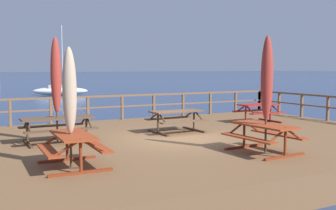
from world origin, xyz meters
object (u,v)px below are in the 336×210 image
Objects in this scene: picnic_table_back_right at (264,132)px; patio_umbrella_tall_mid_left at (70,91)px; patio_umbrella_tall_back_left at (267,79)px; picnic_table_mid_left at (258,109)px; sailboat_distant at (60,91)px; picnic_table_mid_centre at (58,124)px; picnic_table_front_left at (73,143)px; picnic_table_back_left at (176,116)px; patio_umbrella_short_back at (56,76)px.

patio_umbrella_tall_mid_left is at bearing 171.09° from picnic_table_back_right.
patio_umbrella_tall_back_left reaches higher than picnic_table_back_right.
picnic_table_mid_left is 0.22× the size of sailboat_distant.
picnic_table_mid_left is at bearing 4.91° from picnic_table_mid_centre.
patio_umbrella_tall_mid_left is at bearing 150.45° from picnic_table_front_left.
picnic_table_back_left is at bearing 36.62° from picnic_table_front_left.
picnic_table_back_left is 0.70× the size of patio_umbrella_tall_mid_left.
picnic_table_mid_centre is 3.34m from picnic_table_front_left.
picnic_table_mid_left is at bearing 24.77° from picnic_table_front_left.
picnic_table_mid_left is 9.76m from patio_umbrella_tall_mid_left.
picnic_table_back_left is 4.12m from picnic_table_back_right.
picnic_table_front_left is 37.00m from sailboat_distant.
picnic_table_mid_left is (3.83, 4.80, -0.01)m from picnic_table_back_right.
picnic_table_mid_centre is 1.23× the size of picnic_table_front_left.
picnic_table_front_left is 1.19m from patio_umbrella_tall_mid_left.
picnic_table_back_right is at bearing -128.61° from picnic_table_mid_left.
picnic_table_front_left is at bearing -155.23° from picnic_table_mid_left.
picnic_table_mid_centre is 1.14× the size of picnic_table_back_left.
picnic_table_mid_centre is 6.34m from patio_umbrella_tall_back_left.
picnic_table_mid_left is 0.52× the size of patio_umbrella_short_back.
picnic_table_back_right is at bearing -8.91° from patio_umbrella_tall_mid_left.
picnic_table_back_left is at bearing 96.08° from picnic_table_back_right.
picnic_table_front_left is at bearing -101.81° from sailboat_distant.
sailboat_distant is (7.22, 32.88, -0.82)m from picnic_table_mid_centre.
picnic_table_back_left is at bearing -95.35° from sailboat_distant.
patio_umbrella_short_back is at bearing 84.15° from picnic_table_front_left.
picnic_table_front_left is 5.60m from picnic_table_back_left.
patio_umbrella_tall_back_left reaches higher than picnic_table_front_left.
patio_umbrella_tall_back_left is at bearing -9.12° from picnic_table_front_left.
patio_umbrella_tall_back_left is 0.40× the size of sailboat_distant.
picnic_table_mid_left is at bearing 51.90° from patio_umbrella_tall_back_left.
picnic_table_mid_centre is 33.67m from sailboat_distant.
picnic_table_front_left is (-0.36, -3.32, -0.01)m from picnic_table_mid_centre.
picnic_table_front_left is 0.90× the size of picnic_table_back_right.
picnic_table_mid_centre is 1.10× the size of picnic_table_back_right.
picnic_table_mid_centre and picnic_table_front_left have the same top height.
patio_umbrella_tall_mid_left is at bearing -143.93° from picnic_table_back_left.
patio_umbrella_tall_back_left is at bearing -83.53° from picnic_table_back_left.
sailboat_distant reaches higher than picnic_table_back_left.
sailboat_distant is at bearing 78.19° from picnic_table_front_left.
patio_umbrella_tall_mid_left is 0.36× the size of sailboat_distant.
patio_umbrella_tall_back_left is (4.61, -4.12, 1.42)m from picnic_table_mid_centre.
sailboat_distant is at bearing 84.65° from picnic_table_back_left.
patio_umbrella_short_back is 1.02× the size of patio_umbrella_tall_back_left.
patio_umbrella_short_back is 33.73m from sailboat_distant.
patio_umbrella_tall_mid_left reaches higher than picnic_table_back_left.
picnic_table_back_right is 1.18× the size of picnic_table_mid_left.
picnic_table_front_left and picnic_table_mid_left have the same top height.
picnic_table_back_left is 33.02m from sailboat_distant.
picnic_table_back_left and picnic_table_mid_left have the same top height.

